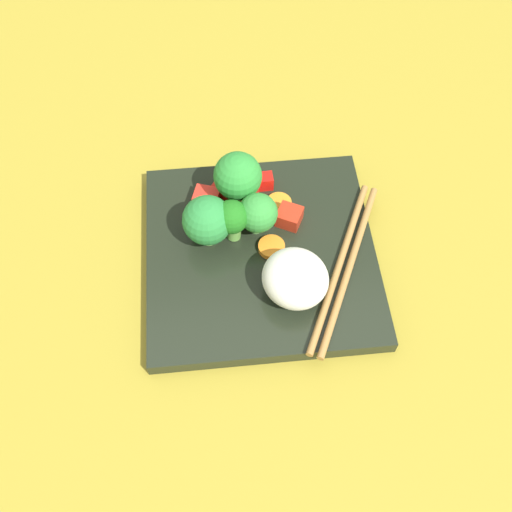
{
  "coord_description": "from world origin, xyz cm",
  "views": [
    {
      "loc": [
        -34.98,
        5.16,
        57.52
      ],
      "look_at": [
        -1.96,
        0.81,
        3.84
      ],
      "focal_mm": 40.83,
      "sensor_mm": 36.0,
      "label": 1
    }
  ],
  "objects_px": {
    "rice_mound": "(295,278)",
    "carrot_slice_1": "(279,204)",
    "chopstick_pair": "(345,265)",
    "square_plate": "(261,254)",
    "broccoli_floret_3": "(238,177)"
  },
  "relations": [
    {
      "from": "rice_mound",
      "to": "carrot_slice_1",
      "type": "height_order",
      "value": "rice_mound"
    },
    {
      "from": "chopstick_pair",
      "to": "square_plate",
      "type": "bearing_deg",
      "value": 95.99
    },
    {
      "from": "square_plate",
      "to": "broccoli_floret_3",
      "type": "xyz_separation_m",
      "value": [
        0.07,
        0.02,
        0.06
      ]
    },
    {
      "from": "broccoli_floret_3",
      "to": "chopstick_pair",
      "type": "xyz_separation_m",
      "value": [
        -0.11,
        -0.11,
        -0.04
      ]
    },
    {
      "from": "broccoli_floret_3",
      "to": "rice_mound",
      "type": "bearing_deg",
      "value": -160.45
    },
    {
      "from": "square_plate",
      "to": "chopstick_pair",
      "type": "height_order",
      "value": "chopstick_pair"
    },
    {
      "from": "rice_mound",
      "to": "broccoli_floret_3",
      "type": "height_order",
      "value": "broccoli_floret_3"
    },
    {
      "from": "broccoli_floret_3",
      "to": "carrot_slice_1",
      "type": "height_order",
      "value": "broccoli_floret_3"
    },
    {
      "from": "broccoli_floret_3",
      "to": "carrot_slice_1",
      "type": "distance_m",
      "value": 0.07
    },
    {
      "from": "rice_mound",
      "to": "chopstick_pair",
      "type": "relative_size",
      "value": 0.34
    },
    {
      "from": "broccoli_floret_3",
      "to": "chopstick_pair",
      "type": "distance_m",
      "value": 0.16
    },
    {
      "from": "square_plate",
      "to": "broccoli_floret_3",
      "type": "distance_m",
      "value": 0.09
    },
    {
      "from": "rice_mound",
      "to": "broccoli_floret_3",
      "type": "relative_size",
      "value": 0.93
    },
    {
      "from": "rice_mound",
      "to": "broccoli_floret_3",
      "type": "xyz_separation_m",
      "value": [
        0.13,
        0.05,
        0.02
      ]
    },
    {
      "from": "carrot_slice_1",
      "to": "chopstick_pair",
      "type": "relative_size",
      "value": 0.14
    }
  ]
}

